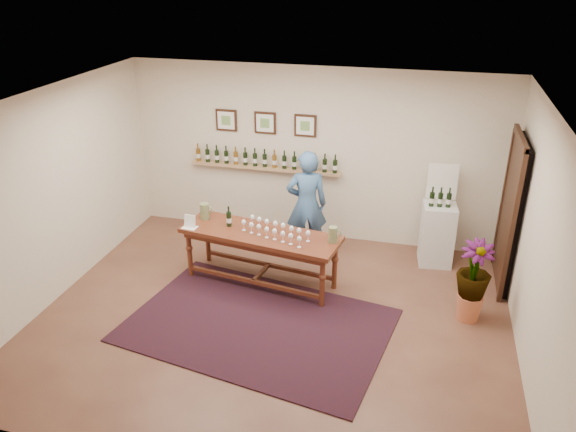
% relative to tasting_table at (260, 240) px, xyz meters
% --- Properties ---
extents(ground, '(6.00, 6.00, 0.00)m').
position_rel_tasting_table_xyz_m(ground, '(0.40, -0.82, -0.67)').
color(ground, brown).
rests_on(ground, ground).
extents(room_shell, '(6.00, 6.00, 6.00)m').
position_rel_tasting_table_xyz_m(room_shell, '(2.52, 1.04, 0.45)').
color(room_shell, beige).
rests_on(room_shell, ground).
extents(rug, '(3.53, 2.66, 0.02)m').
position_rel_tasting_table_xyz_m(rug, '(0.26, -1.03, -0.67)').
color(rug, '#43150C').
rests_on(rug, ground).
extents(tasting_table, '(2.32, 1.05, 0.79)m').
position_rel_tasting_table_xyz_m(tasting_table, '(0.00, 0.00, 0.00)').
color(tasting_table, '#4B2912').
rests_on(tasting_table, ground).
extents(table_glasses, '(1.24, 0.66, 0.17)m').
position_rel_tasting_table_xyz_m(table_glasses, '(0.22, -0.05, 0.20)').
color(table_glasses, white).
rests_on(table_glasses, tasting_table).
extents(table_bottles, '(0.27, 0.16, 0.28)m').
position_rel_tasting_table_xyz_m(table_bottles, '(-0.48, 0.13, 0.26)').
color(table_bottles, black).
rests_on(table_bottles, tasting_table).
extents(pitcher_left, '(0.19, 0.19, 0.24)m').
position_rel_tasting_table_xyz_m(pitcher_left, '(-0.91, 0.23, 0.24)').
color(pitcher_left, olive).
rests_on(pitcher_left, tasting_table).
extents(pitcher_right, '(0.15, 0.15, 0.22)m').
position_rel_tasting_table_xyz_m(pitcher_right, '(1.02, -0.03, 0.23)').
color(pitcher_right, olive).
rests_on(pitcher_right, tasting_table).
extents(menu_card, '(0.21, 0.16, 0.18)m').
position_rel_tasting_table_xyz_m(menu_card, '(-1.01, -0.08, 0.21)').
color(menu_card, white).
rests_on(menu_card, tasting_table).
extents(display_pedestal, '(0.52, 0.52, 0.95)m').
position_rel_tasting_table_xyz_m(display_pedestal, '(2.40, 1.21, -0.20)').
color(display_pedestal, silver).
rests_on(display_pedestal, ground).
extents(pedestal_bottles, '(0.30, 0.11, 0.29)m').
position_rel_tasting_table_xyz_m(pedestal_bottles, '(2.39, 1.16, 0.42)').
color(pedestal_bottles, black).
rests_on(pedestal_bottles, display_pedestal).
extents(info_sign, '(0.44, 0.07, 0.60)m').
position_rel_tasting_table_xyz_m(info_sign, '(2.39, 1.39, 0.58)').
color(info_sign, white).
rests_on(info_sign, display_pedestal).
extents(potted_plant, '(0.57, 0.57, 0.96)m').
position_rel_tasting_table_xyz_m(potted_plant, '(2.85, -0.21, -0.11)').
color(potted_plant, '#C36641').
rests_on(potted_plant, ground).
extents(person, '(0.72, 0.58, 1.71)m').
position_rel_tasting_table_xyz_m(person, '(0.44, 0.96, 0.18)').
color(person, '#3C628F').
rests_on(person, ground).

